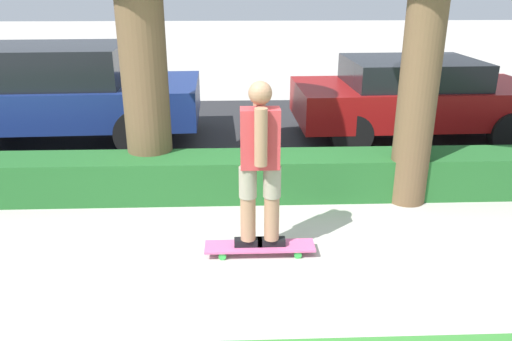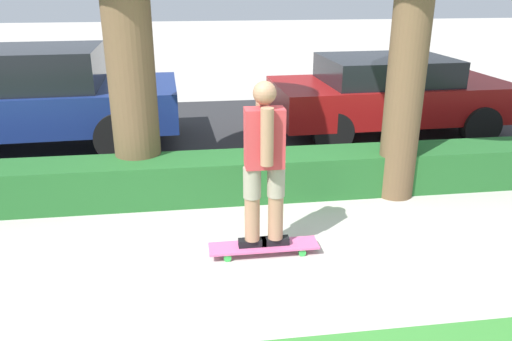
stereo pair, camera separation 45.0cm
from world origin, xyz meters
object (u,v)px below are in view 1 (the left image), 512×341
object	(u,v)px
skateboard	(260,247)
skater_person	(260,163)
parked_car_middle	(414,96)
parked_car_front	(63,92)

from	to	relation	value
skateboard	skater_person	distance (m)	0.84
skateboard	parked_car_middle	size ratio (longest dim) A/B	0.27
skateboard	parked_car_front	xyz separation A→B (m)	(-2.90, 3.67, 0.73)
parked_car_front	parked_car_middle	bearing A→B (deg)	-2.26
skateboard	skater_person	world-z (taller)	skater_person
parked_car_middle	skater_person	bearing A→B (deg)	-127.55
skateboard	parked_car_middle	bearing A→B (deg)	54.17
skateboard	skater_person	bearing A→B (deg)	-104.04
skater_person	parked_car_front	bearing A→B (deg)	128.34
skateboard	parked_car_middle	world-z (taller)	parked_car_middle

